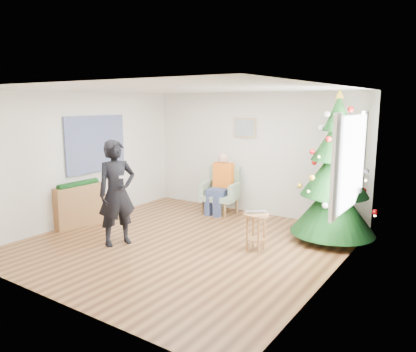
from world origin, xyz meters
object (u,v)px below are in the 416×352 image
Objects in this scene: christmas_tree at (335,174)px; console at (79,206)px; standing_man at (117,193)px; stool at (256,231)px; armchair at (221,196)px.

christmas_tree is 4.83m from console.
christmas_tree is at bearing -30.58° from standing_man.
stool is (-0.89, -1.18, -0.86)m from christmas_tree.
christmas_tree is 1.46× the size of standing_man.
standing_man reaches higher than console.
christmas_tree reaches higher than armchair.
standing_man is (-2.96, -2.23, -0.28)m from christmas_tree.
armchair is at bearing 63.32° from console.
armchair is 0.56× the size of standing_man.
standing_man is 1.78× the size of console.
console reaches higher than stool.
christmas_tree is 3.72m from standing_man.
console is at bearing -137.96° from armchair.
console is at bearing -168.29° from stool.
stool is at bearing -40.76° from standing_man.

